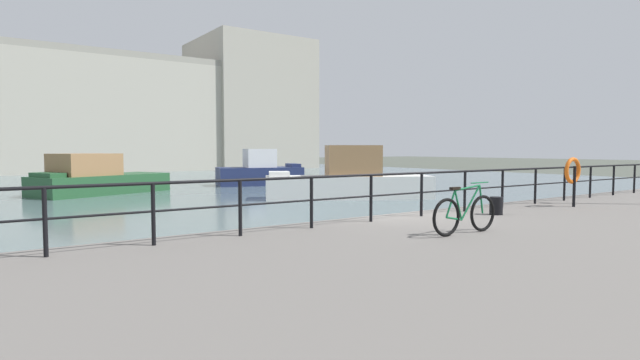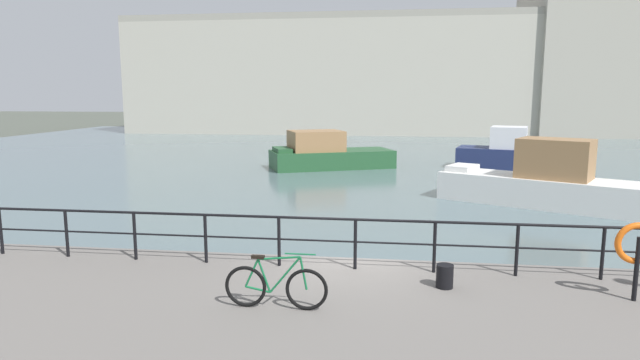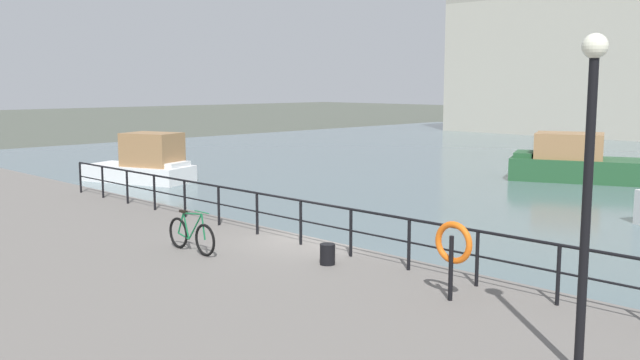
% 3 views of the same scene
% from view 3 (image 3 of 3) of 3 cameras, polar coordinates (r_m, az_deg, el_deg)
% --- Properties ---
extents(ground_plane, '(240.00, 240.00, 0.00)m').
position_cam_3_polar(ground_plane, '(17.46, -0.23, -7.75)').
color(ground_plane, '#4C5147').
extents(quay_promenade, '(56.00, 13.00, 0.93)m').
position_cam_3_polar(quay_promenade, '(13.78, -20.27, -10.50)').
color(quay_promenade, slate).
rests_on(quay_promenade, ground_plane).
extents(moored_white_yacht, '(5.68, 3.91, 2.38)m').
position_cam_3_polar(moored_white_yacht, '(34.69, -14.04, 1.37)').
color(moored_white_yacht, white).
rests_on(moored_white_yacht, water_basin).
extents(moored_small_launch, '(7.95, 5.59, 2.31)m').
position_cam_3_polar(moored_small_launch, '(36.40, 20.64, 1.33)').
color(moored_small_launch, '#23512D').
rests_on(moored_small_launch, water_basin).
extents(quay_railing, '(24.13, 0.07, 1.08)m').
position_cam_3_polar(quay_railing, '(15.86, 0.40, -3.14)').
color(quay_railing, black).
rests_on(quay_railing, quay_promenade).
extents(parked_bicycle, '(1.77, 0.09, 0.98)m').
position_cam_3_polar(parked_bicycle, '(16.02, -10.43, -4.43)').
color(parked_bicycle, black).
rests_on(parked_bicycle, quay_promenade).
extents(mooring_bollard, '(0.32, 0.32, 0.44)m').
position_cam_3_polar(mooring_bollard, '(14.73, 0.62, -6.05)').
color(mooring_bollard, black).
rests_on(mooring_bollard, quay_promenade).
extents(life_ring_stand, '(0.75, 0.16, 1.40)m').
position_cam_3_polar(life_ring_stand, '(12.41, 10.79, -5.24)').
color(life_ring_stand, black).
rests_on(life_ring_stand, quay_promenade).
extents(quay_lamp_post, '(0.32, 0.32, 4.37)m').
position_cam_3_polar(quay_lamp_post, '(9.42, 21.04, 1.61)').
color(quay_lamp_post, black).
rests_on(quay_lamp_post, quay_promenade).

